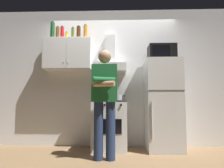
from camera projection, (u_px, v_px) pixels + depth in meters
name	position (u px, v px, depth m)	size (l,w,h in m)	color
ground_plane	(112.00, 154.00, 3.24)	(7.00, 7.00, 0.00)	olive
back_wall_tiled	(113.00, 77.00, 3.96)	(4.80, 0.10, 2.70)	white
upper_cabinet	(68.00, 55.00, 3.80)	(0.90, 0.37, 0.60)	silver
stove_oven	(110.00, 125.00, 3.53)	(0.60, 0.62, 0.87)	white
range_hood	(110.00, 62.00, 3.76)	(0.60, 0.44, 0.75)	white
refrigerator	(163.00, 105.00, 3.53)	(0.60, 0.62, 1.60)	silver
microwave	(161.00, 53.00, 3.63)	(0.48, 0.37, 0.28)	black
person_standing	(105.00, 98.00, 2.97)	(0.38, 0.33, 1.64)	navy
cooking_pot	(117.00, 98.00, 3.45)	(0.28, 0.18, 0.09)	#B7BABF
bottle_olive_oil	(73.00, 34.00, 3.82)	(0.06, 0.06, 0.24)	#4C6B19
bottle_wine_green	(52.00, 31.00, 3.83)	(0.08, 0.08, 0.36)	#19471E
bottle_liquor_amber	(85.00, 32.00, 3.84)	(0.07, 0.07, 0.30)	#B7721E
bottle_soda_red	(62.00, 33.00, 3.86)	(0.07, 0.07, 0.28)	red
bottle_spice_jar	(67.00, 36.00, 3.86)	(0.06, 0.06, 0.16)	gold
bottle_beer_brown	(58.00, 33.00, 3.86)	(0.06, 0.06, 0.27)	brown
bottle_rum_dark	(79.00, 33.00, 3.85)	(0.08, 0.08, 0.28)	#47230F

